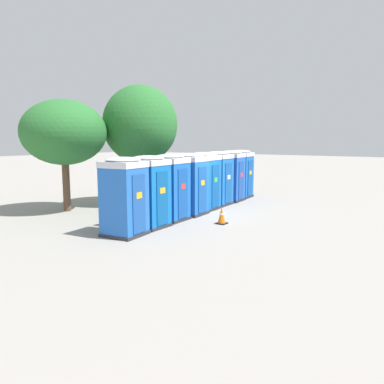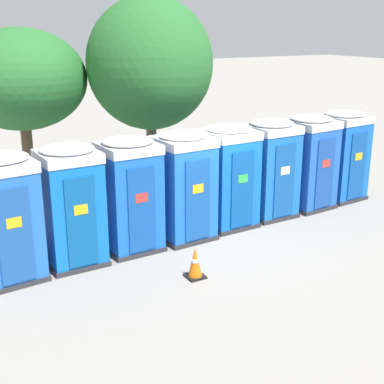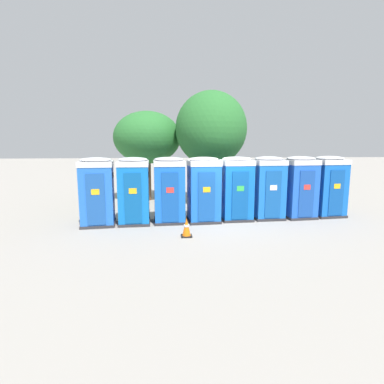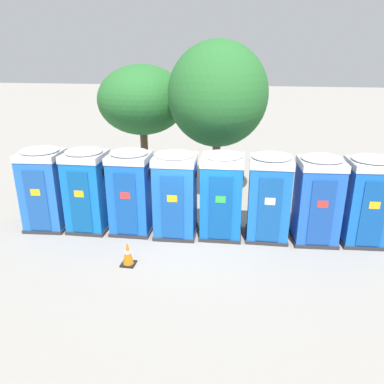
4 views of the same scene
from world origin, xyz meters
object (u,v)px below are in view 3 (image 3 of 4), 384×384
(portapotty_2, at_px, (169,190))
(traffic_cone, at_px, (186,227))
(portapotty_0, at_px, (97,191))
(portapotty_3, at_px, (204,189))
(portapotty_7, at_px, (328,186))
(portapotty_1, at_px, (134,190))
(street_tree_1, at_px, (147,138))
(street_tree_0, at_px, (211,129))
(portapotty_4, at_px, (236,188))
(portapotty_6, at_px, (299,187))
(portapotty_5, at_px, (268,187))

(portapotty_2, relative_size, traffic_cone, 3.97)
(portapotty_2, bearing_deg, portapotty_0, -175.80)
(portapotty_3, xyz_separation_m, portapotty_7, (5.35, 0.44, 0.00))
(portapotty_1, bearing_deg, portapotty_2, 3.99)
(portapotty_2, distance_m, street_tree_1, 5.38)
(portapotty_2, height_order, portapotty_7, same)
(portapotty_3, relative_size, street_tree_0, 0.45)
(portapotty_3, relative_size, street_tree_1, 0.53)
(portapotty_0, relative_size, street_tree_0, 0.45)
(street_tree_0, height_order, traffic_cone, street_tree_0)
(portapotty_4, bearing_deg, portapotty_6, 2.44)
(portapotty_0, xyz_separation_m, traffic_cone, (3.19, -1.78, -0.97))
(street_tree_0, distance_m, street_tree_1, 3.53)
(portapotty_0, height_order, portapotty_4, same)
(portapotty_4, relative_size, street_tree_0, 0.45)
(portapotty_3, relative_size, portapotty_5, 1.00)
(portapotty_1, xyz_separation_m, portapotty_7, (8.03, 0.52, -0.00))
(portapotty_4, relative_size, street_tree_1, 0.53)
(portapotty_1, bearing_deg, portapotty_6, 3.18)
(portapotty_2, distance_m, portapotty_4, 2.68)
(portapotty_1, height_order, traffic_cone, portapotty_1)
(portapotty_4, bearing_deg, portapotty_5, 3.77)
(portapotty_2, bearing_deg, street_tree_1, 102.17)
(portapotty_4, relative_size, portapotty_6, 1.00)
(portapotty_7, bearing_deg, portapotty_0, -176.18)
(portapotty_3, bearing_deg, portapotty_6, 4.07)
(portapotty_0, bearing_deg, portapotty_3, 2.70)
(portapotty_2, height_order, portapotty_5, same)
(portapotty_2, xyz_separation_m, portapotty_4, (2.68, 0.16, -0.00))
(portapotty_6, bearing_deg, portapotty_1, -176.82)
(portapotty_4, distance_m, portapotty_5, 1.34)
(street_tree_1, height_order, traffic_cone, street_tree_1)
(portapotty_6, bearing_deg, portapotty_0, -176.62)
(portapotty_1, bearing_deg, portapotty_4, 3.67)
(portapotty_7, distance_m, street_tree_0, 5.97)
(portapotty_3, height_order, street_tree_1, street_tree_1)
(portapotty_0, height_order, portapotty_7, same)
(street_tree_1, bearing_deg, traffic_cone, -77.11)
(portapotty_0, height_order, traffic_cone, portapotty_0)
(street_tree_0, bearing_deg, portapotty_4, -80.80)
(portapotty_1, bearing_deg, traffic_cone, -45.42)
(portapotty_1, distance_m, portapotty_2, 1.34)
(portapotty_3, xyz_separation_m, traffic_cone, (-0.83, -1.97, -0.97))
(portapotty_0, bearing_deg, street_tree_0, 36.70)
(portapotty_0, xyz_separation_m, street_tree_1, (1.63, 5.04, 2.08))
(portapotty_5, relative_size, portapotty_7, 1.00)
(portapotty_3, bearing_deg, portapotty_5, 5.55)
(portapotty_4, distance_m, portapotty_7, 4.02)
(portapotty_1, relative_size, portapotty_4, 1.00)
(portapotty_2, bearing_deg, portapotty_1, -176.01)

